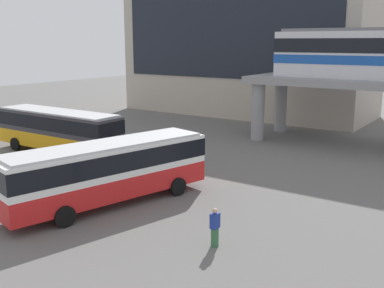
# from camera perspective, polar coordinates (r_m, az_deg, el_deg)

# --- Properties ---
(ground_plane) EXTENTS (120.00, 120.00, 0.00)m
(ground_plane) POSITION_cam_1_polar(r_m,az_deg,el_deg) (33.92, 1.07, -1.35)
(ground_plane) COLOR #605E5B
(station_building) EXTENTS (27.86, 10.87, 16.22)m
(station_building) POSITION_cam_1_polar(r_m,az_deg,el_deg) (53.94, 6.92, 12.46)
(station_building) COLOR #B2A899
(station_building) RESTS_ON ground_plane
(bus_main) EXTENTS (5.15, 11.33, 3.22)m
(bus_main) POSITION_cam_1_polar(r_m,az_deg,el_deg) (23.62, -10.37, -2.81)
(bus_main) COLOR red
(bus_main) RESTS_ON ground_plane
(bus_secondary) EXTENTS (11.05, 2.82, 3.22)m
(bus_secondary) POSITION_cam_1_polar(r_m,az_deg,el_deg) (35.35, -16.32, 2.01)
(bus_secondary) COLOR orange
(bus_secondary) RESTS_ON ground_plane
(pedestrian_by_bike_rack) EXTENTS (0.47, 0.39, 1.66)m
(pedestrian_by_bike_rack) POSITION_cam_1_polar(r_m,az_deg,el_deg) (32.07, -0.53, -0.74)
(pedestrian_by_bike_rack) COLOR navy
(pedestrian_by_bike_rack) RESTS_ON ground_plane
(pedestrian_walking_across) EXTENTS (0.32, 0.41, 1.64)m
(pedestrian_walking_across) POSITION_cam_1_polar(r_m,az_deg,el_deg) (18.96, 2.86, -10.45)
(pedestrian_walking_across) COLOR #33663F
(pedestrian_walking_across) RESTS_ON ground_plane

